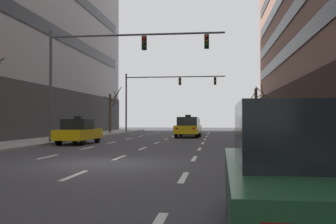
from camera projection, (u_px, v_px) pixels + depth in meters
The scene contains 33 objects.
ground_plane at pixel (105, 163), 13.74m from camera, with size 120.00×120.00×0.00m, color #38383D.
lane_stripe_l1_s4 at pixel (48, 157), 16.09m from camera, with size 0.16×2.00×0.01m, color silver.
lane_stripe_l1_s5 at pixel (88, 148), 21.05m from camera, with size 0.16×2.00×0.01m, color silver.
lane_stripe_l1_s6 at pixel (112, 142), 26.02m from camera, with size 0.16×2.00×0.01m, color silver.
lane_stripe_l1_s7 at pixel (129, 139), 30.98m from camera, with size 0.16×2.00×0.01m, color silver.
lane_stripe_l1_s8 at pixel (141, 136), 35.94m from camera, with size 0.16×2.00×0.01m, color silver.
lane_stripe_l1_s9 at pixel (150, 134), 40.90m from camera, with size 0.16×2.00×0.01m, color silver.
lane_stripe_l1_s10 at pixel (157, 132), 45.86m from camera, with size 0.16×2.00×0.01m, color silver.
lane_stripe_l2_s3 at pixel (75, 175), 10.76m from camera, with size 0.16×2.00×0.01m, color silver.
lane_stripe_l2_s4 at pixel (119, 158), 15.73m from camera, with size 0.16×2.00×0.01m, color silver.
lane_stripe_l2_s5 at pixel (143, 148), 20.69m from camera, with size 0.16×2.00×0.01m, color silver.
lane_stripe_l2_s6 at pixel (157, 143), 25.65m from camera, with size 0.16×2.00×0.01m, color silver.
lane_stripe_l2_s7 at pixel (166, 139), 30.61m from camera, with size 0.16×2.00×0.01m, color silver.
lane_stripe_l2_s8 at pixel (173, 136), 35.57m from camera, with size 0.16×2.00×0.01m, color silver.
lane_stripe_l2_s9 at pixel (179, 134), 40.54m from camera, with size 0.16×2.00×0.01m, color silver.
lane_stripe_l2_s10 at pixel (183, 133), 45.50m from camera, with size 0.16×2.00×0.01m, color silver.
lane_stripe_l3_s3 at pixel (184, 177), 10.40m from camera, with size 0.16×2.00×0.01m, color silver.
lane_stripe_l3_s4 at pixel (194, 159), 15.36m from camera, with size 0.16×2.00×0.01m, color silver.
lane_stripe_l3_s5 at pixel (200, 149), 20.32m from camera, with size 0.16×2.00×0.01m, color silver.
lane_stripe_l3_s6 at pixel (203, 143), 25.28m from camera, with size 0.16×2.00×0.01m, color silver.
lane_stripe_l3_s7 at pixel (205, 139), 30.25m from camera, with size 0.16×2.00×0.01m, color silver.
lane_stripe_l3_s8 at pixel (207, 136), 35.21m from camera, with size 0.16×2.00×0.01m, color silver.
lane_stripe_l3_s9 at pixel (208, 134), 40.17m from camera, with size 0.16×2.00×0.01m, color silver.
lane_stripe_l3_s10 at pixel (209, 133), 45.13m from camera, with size 0.16×2.00×0.01m, color silver.
taxi_driving_0 at pixel (192, 127), 39.81m from camera, with size 1.85×4.32×1.79m.
taxi_driving_1 at pixel (79, 132), 24.36m from camera, with size 1.87×4.21×1.73m.
taxi_driving_2 at pixel (188, 127), 33.63m from camera, with size 2.11×4.71×1.93m.
car_parked_0 at pixel (309, 177), 4.65m from camera, with size 2.00×4.65×1.73m.
traffic_signal_0 at pixel (109, 59), 24.06m from camera, with size 10.89×0.35×7.00m.
traffic_signal_1 at pixel (161, 89), 44.61m from camera, with size 11.38×0.35×6.67m.
street_tree_0 at pixel (256, 110), 35.74m from camera, with size 2.21×2.22×4.63m.
street_tree_1 at pixel (111, 111), 42.21m from camera, with size 1.66×2.29×4.88m.
pedestrian_1 at pixel (290, 127), 26.17m from camera, with size 0.23×0.53×1.53m.
Camera 1 is at (3.86, -13.40, 1.54)m, focal length 41.98 mm.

